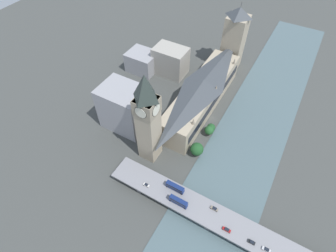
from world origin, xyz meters
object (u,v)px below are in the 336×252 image
object	(u,v)px
parliament_hall	(202,94)
car_northbound_lead	(146,185)
car_southbound_lead	(227,230)
car_southbound_mid	(252,242)
car_northbound_mid	(266,250)
victoria_tower	(234,39)
car_northbound_tail	(214,209)
double_decker_bus_mid	(178,201)
clock_tower	(148,118)
double_decker_bus_lead	(175,187)
road_bridge	(212,216)

from	to	relation	value
parliament_hall	car_northbound_lead	size ratio (longest dim) A/B	25.59
car_southbound_lead	car_southbound_mid	xyz separation A→B (m)	(-13.70, -0.51, -0.09)
car_northbound_mid	car_southbound_mid	bearing A→B (deg)	1.16
car_southbound_mid	victoria_tower	bearing A→B (deg)	-65.06
car_northbound_tail	double_decker_bus_mid	bearing A→B (deg)	20.29
clock_tower	double_decker_bus_lead	xyz separation A→B (m)	(-29.09, 18.36, -27.65)
double_decker_bus_lead	car_southbound_lead	size ratio (longest dim) A/B	2.53
double_decker_bus_lead	double_decker_bus_mid	distance (m)	9.19
car_northbound_tail	car_southbound_mid	xyz separation A→B (m)	(-24.08, 7.14, -0.03)
double_decker_bus_mid	car_northbound_lead	xyz separation A→B (m)	(22.32, -0.46, -2.01)
car_northbound_tail	car_southbound_mid	world-z (taller)	car_northbound_tail
parliament_hall	victoria_tower	xyz separation A→B (m)	(0.06, -62.36, 14.50)
double_decker_bus_mid	car_northbound_tail	xyz separation A→B (m)	(-19.40, -7.17, -2.06)
double_decker_bus_lead	car_southbound_mid	xyz separation A→B (m)	(-49.52, 6.89, -2.02)
car_northbound_mid	car_northbound_lead	bearing A→B (deg)	-0.21
victoria_tower	car_southbound_mid	world-z (taller)	victoria_tower
double_decker_bus_lead	double_decker_bus_mid	bearing A→B (deg)	131.09
parliament_hall	double_decker_bus_mid	world-z (taller)	parliament_hall
road_bridge	car_southbound_mid	xyz separation A→B (m)	(-23.61, 3.42, 1.83)
road_bridge	parliament_hall	bearing A→B (deg)	-61.19
victoria_tower	car_northbound_mid	bearing A→B (deg)	117.40
car_northbound_lead	car_northbound_tail	xyz separation A→B (m)	(-41.72, -6.71, -0.05)
car_northbound_lead	car_southbound_lead	bearing A→B (deg)	178.98
victoria_tower	car_southbound_lead	distance (m)	159.06
parliament_hall	car_northbound_mid	bearing A→B (deg)	131.95
double_decker_bus_lead	car_southbound_lead	bearing A→B (deg)	168.33
car_northbound_tail	car_northbound_lead	bearing A→B (deg)	9.14
double_decker_bus_mid	car_northbound_lead	world-z (taller)	double_decker_bus_mid
car_northbound_tail	double_decker_bus_lead	bearing A→B (deg)	0.55
double_decker_bus_mid	car_southbound_mid	xyz separation A→B (m)	(-43.48, -0.03, -2.09)
clock_tower	car_northbound_tail	bearing A→B (deg)	161.63
car_southbound_lead	road_bridge	bearing A→B (deg)	-21.60
victoria_tower	car_northbound_mid	xyz separation A→B (m)	(-76.30, 147.17, -21.02)
double_decker_bus_lead	car_southbound_lead	world-z (taller)	double_decker_bus_lead
car_northbound_lead	double_decker_bus_mid	bearing A→B (deg)	178.82
double_decker_bus_mid	car_northbound_mid	bearing A→B (deg)	-179.79
road_bridge	double_decker_bus_lead	world-z (taller)	double_decker_bus_lead
clock_tower	road_bridge	distance (m)	67.04
double_decker_bus_lead	car_northbound_tail	xyz separation A→B (m)	(-25.44, -0.25, -1.99)
clock_tower	victoria_tower	distance (m)	122.80
parliament_hall	car_northbound_lead	world-z (taller)	parliament_hall
car_northbound_mid	car_southbound_lead	size ratio (longest dim) A/B	0.95
road_bridge	car_northbound_tail	bearing A→B (deg)	-82.80
parliament_hall	car_northbound_lead	distance (m)	84.83
clock_tower	car_northbound_mid	bearing A→B (deg)	163.80
parliament_hall	double_decker_bus_mid	distance (m)	88.71
double_decker_bus_lead	double_decker_bus_mid	size ratio (longest dim) A/B	1.03
victoria_tower	car_northbound_tail	bearing A→B (deg)	107.59
road_bridge	car_northbound_mid	distance (m)	31.60
road_bridge	double_decker_bus_lead	bearing A→B (deg)	-7.64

